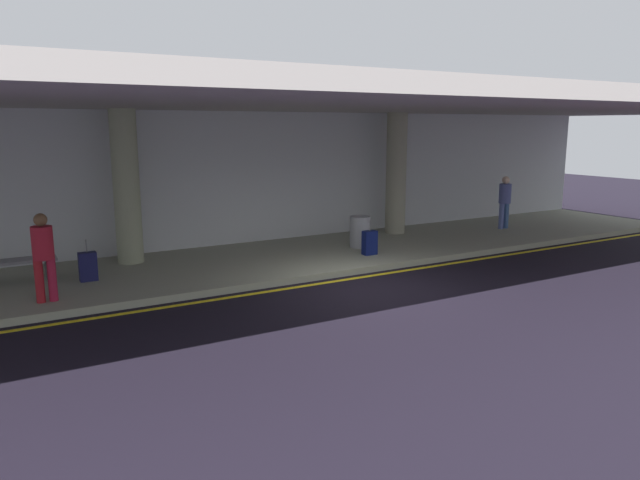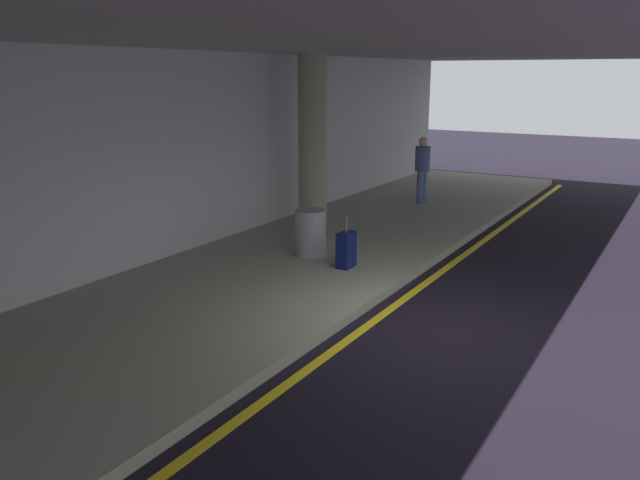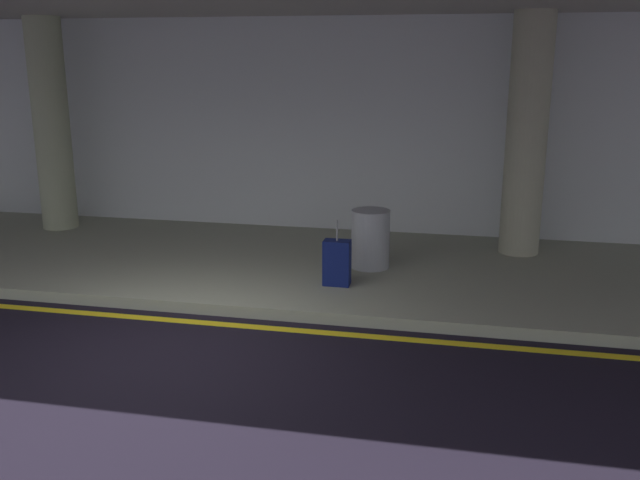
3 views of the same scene
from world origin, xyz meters
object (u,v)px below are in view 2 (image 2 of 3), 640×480
person_waiting_for_ride (422,165)px  suitcase_upright_primary (346,250)px  trash_bin_steel (310,233)px  support_column_left_mid (312,141)px

person_waiting_for_ride → suitcase_upright_primary: bearing=-102.7°
person_waiting_for_ride → trash_bin_steel: bearing=-111.3°
support_column_left_mid → trash_bin_steel: (-2.17, -1.29, -1.40)m
person_waiting_for_ride → trash_bin_steel: person_waiting_for_ride is taller
trash_bin_steel → support_column_left_mid: bearing=30.7°
trash_bin_steel → person_waiting_for_ride: bearing=1.6°
trash_bin_steel → suitcase_upright_primary: bearing=-109.2°
support_column_left_mid → person_waiting_for_ride: (3.51, -1.14, -0.86)m
support_column_left_mid → suitcase_upright_primary: support_column_left_mid is taller
support_column_left_mid → person_waiting_for_ride: bearing=-18.0°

